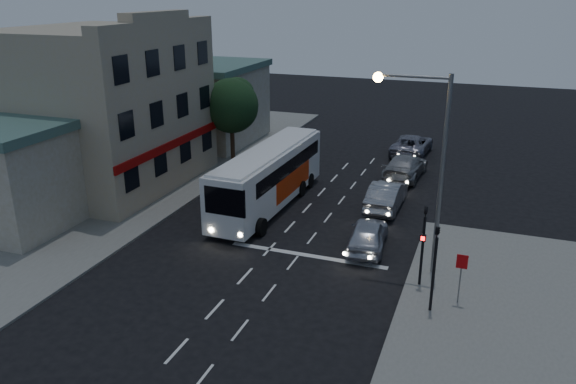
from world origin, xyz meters
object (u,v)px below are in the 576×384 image
at_px(traffic_signal_main, 423,236).
at_px(street_tree, 231,103).
at_px(streetlight, 428,152).
at_px(car_sedan_c, 412,145).
at_px(traffic_signal_side, 435,259).
at_px(car_sedan_b, 405,166).
at_px(regulatory_sign, 461,271).
at_px(car_suv, 368,235).
at_px(car_sedan_a, 386,195).
at_px(tour_bus, 268,176).

relative_size(traffic_signal_main, street_tree, 0.66).
height_order(streetlight, street_tree, streetlight).
distance_m(car_sedan_c, street_tree, 14.58).
xyz_separation_m(car_sedan_c, street_tree, (-12.31, -6.86, 3.71)).
xyz_separation_m(traffic_signal_side, street_tree, (-16.51, 16.22, 2.08)).
xyz_separation_m(car_sedan_b, regulatory_sign, (4.76, -16.05, 0.78)).
bearing_deg(streetlight, traffic_signal_side, -74.30).
height_order(traffic_signal_main, traffic_signal_side, same).
xyz_separation_m(car_suv, street_tree, (-12.80, 11.22, 3.74)).
bearing_deg(traffic_signal_main, car_suv, 134.85).
xyz_separation_m(traffic_signal_side, streetlight, (-0.96, 3.40, 3.31)).
distance_m(traffic_signal_side, street_tree, 23.24).
height_order(car_sedan_a, car_sedan_c, car_sedan_a).
xyz_separation_m(tour_bus, regulatory_sign, (11.56, -7.73, -0.34)).
bearing_deg(regulatory_sign, traffic_signal_main, 149.16).
height_order(car_sedan_b, streetlight, streetlight).
bearing_deg(car_suv, car_sedan_a, -93.30).
bearing_deg(street_tree, tour_bus, -51.70).
xyz_separation_m(traffic_signal_main, traffic_signal_side, (0.70, -1.98, 0.00)).
height_order(traffic_signal_main, streetlight, streetlight).
bearing_deg(streetlight, car_sedan_c, 99.34).
relative_size(tour_bus, regulatory_sign, 5.34).
height_order(tour_bus, car_sedan_c, tour_bus).
xyz_separation_m(car_sedan_b, traffic_signal_main, (3.06, -15.03, 1.60)).
distance_m(car_sedan_c, traffic_signal_main, 21.46).
bearing_deg(car_suv, car_sedan_c, -93.53).
distance_m(traffic_signal_main, regulatory_sign, 2.14).
height_order(car_suv, traffic_signal_side, traffic_signal_side).
height_order(tour_bus, streetlight, streetlight).
distance_m(regulatory_sign, street_tree, 23.40).
bearing_deg(streetlight, car_sedan_a, 111.57).
xyz_separation_m(car_sedan_c, traffic_signal_side, (4.19, -23.09, 1.63)).
bearing_deg(car_sedan_b, traffic_signal_main, 105.64).
bearing_deg(car_sedan_b, streetlight, 105.78).
bearing_deg(tour_bus, car_sedan_b, 52.44).
bearing_deg(car_sedan_b, street_tree, 7.65).
bearing_deg(streetlight, street_tree, 140.49).
distance_m(car_sedan_b, traffic_signal_side, 17.50).
distance_m(tour_bus, street_tree, 9.93).
height_order(traffic_signal_side, street_tree, street_tree).
relative_size(tour_bus, car_sedan_b, 2.09).
bearing_deg(car_sedan_b, car_suv, 94.40).
relative_size(traffic_signal_main, streetlight, 0.46).
bearing_deg(traffic_signal_main, car_sedan_b, 101.52).
bearing_deg(car_sedan_c, street_tree, 31.67).
xyz_separation_m(regulatory_sign, streetlight, (-1.96, 2.44, 4.14)).
xyz_separation_m(car_sedan_c, traffic_signal_main, (3.49, -21.11, 1.63)).
relative_size(car_sedan_a, street_tree, 0.80).
bearing_deg(car_sedan_a, traffic_signal_side, 110.44).
relative_size(traffic_signal_side, street_tree, 0.66).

